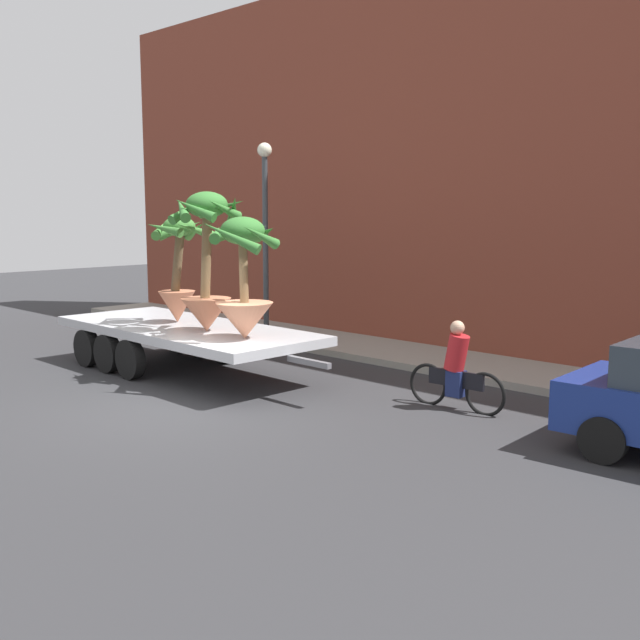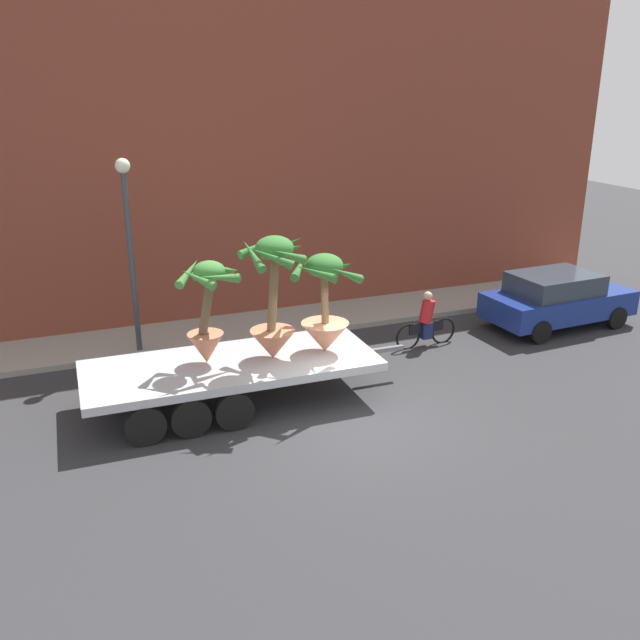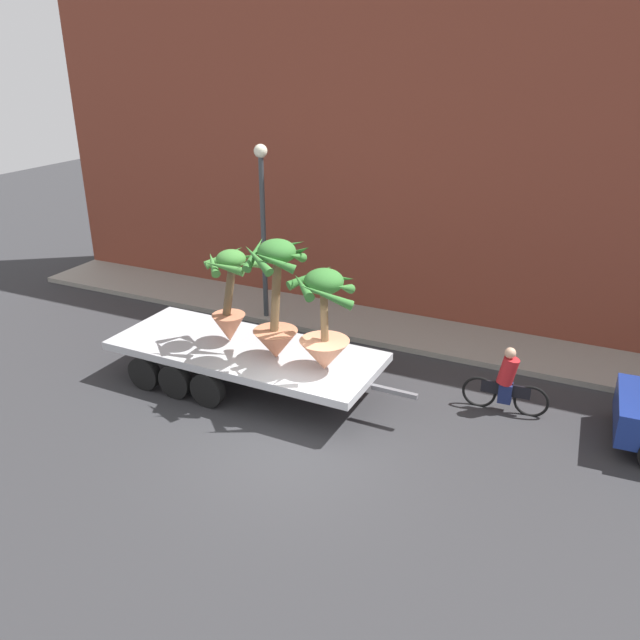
{
  "view_description": "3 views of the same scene",
  "coord_description": "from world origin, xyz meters",
  "px_view_note": "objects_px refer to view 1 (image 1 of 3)",
  "views": [
    {
      "loc": [
        10.36,
        -7.27,
        3.32
      ],
      "look_at": [
        0.69,
        2.72,
        1.28
      ],
      "focal_mm": 42.01,
      "sensor_mm": 36.0,
      "label": 1
    },
    {
      "loc": [
        -5.42,
        -11.6,
        6.72
      ],
      "look_at": [
        -0.02,
        2.02,
        1.55
      ],
      "focal_mm": 38.41,
      "sensor_mm": 36.0,
      "label": 2
    },
    {
      "loc": [
        5.09,
        -9.56,
        7.33
      ],
      "look_at": [
        -0.56,
        2.29,
        1.74
      ],
      "focal_mm": 36.25,
      "sensor_mm": 36.0,
      "label": 3
    }
  ],
  "objects_px": {
    "potted_palm_rear": "(244,284)",
    "cyclist": "(456,370)",
    "potted_palm_front": "(178,269)",
    "flatbed_trailer": "(179,334)",
    "potted_palm_middle": "(207,264)",
    "street_lamp": "(265,214)"
  },
  "relations": [
    {
      "from": "flatbed_trailer",
      "to": "potted_palm_middle",
      "type": "distance_m",
      "value": 1.93
    },
    {
      "from": "flatbed_trailer",
      "to": "street_lamp",
      "type": "relative_size",
      "value": 1.51
    },
    {
      "from": "potted_palm_front",
      "to": "potted_palm_rear",
      "type": "bearing_deg",
      "value": -7.75
    },
    {
      "from": "potted_palm_rear",
      "to": "cyclist",
      "type": "xyz_separation_m",
      "value": [
        3.55,
        1.63,
        -1.32
      ]
    },
    {
      "from": "potted_palm_middle",
      "to": "flatbed_trailer",
      "type": "bearing_deg",
      "value": 173.2
    },
    {
      "from": "potted_palm_middle",
      "to": "cyclist",
      "type": "relative_size",
      "value": 1.47
    },
    {
      "from": "cyclist",
      "to": "potted_palm_front",
      "type": "bearing_deg",
      "value": -168.04
    },
    {
      "from": "potted_palm_rear",
      "to": "cyclist",
      "type": "relative_size",
      "value": 1.21
    },
    {
      "from": "potted_palm_rear",
      "to": "potted_palm_front",
      "type": "bearing_deg",
      "value": 172.25
    },
    {
      "from": "potted_palm_rear",
      "to": "potted_palm_middle",
      "type": "bearing_deg",
      "value": 177.3
    },
    {
      "from": "potted_palm_middle",
      "to": "potted_palm_front",
      "type": "xyz_separation_m",
      "value": [
        -1.36,
        0.29,
        -0.19
      ]
    },
    {
      "from": "potted_palm_rear",
      "to": "street_lamp",
      "type": "xyz_separation_m",
      "value": [
        -3.61,
        3.77,
        1.24
      ]
    },
    {
      "from": "potted_palm_rear",
      "to": "potted_palm_front",
      "type": "relative_size",
      "value": 1.0
    },
    {
      "from": "potted_palm_middle",
      "to": "street_lamp",
      "type": "distance_m",
      "value": 4.55
    },
    {
      "from": "street_lamp",
      "to": "flatbed_trailer",
      "type": "bearing_deg",
      "value": -70.46
    },
    {
      "from": "flatbed_trailer",
      "to": "potted_palm_front",
      "type": "bearing_deg",
      "value": 139.95
    },
    {
      "from": "flatbed_trailer",
      "to": "cyclist",
      "type": "distance_m",
      "value": 6.07
    },
    {
      "from": "potted_palm_middle",
      "to": "potted_palm_front",
      "type": "height_order",
      "value": "potted_palm_middle"
    },
    {
      "from": "potted_palm_middle",
      "to": "potted_palm_rear",
      "type": "bearing_deg",
      "value": -2.7
    },
    {
      "from": "potted_palm_middle",
      "to": "potted_palm_front",
      "type": "relative_size",
      "value": 1.21
    },
    {
      "from": "potted_palm_middle",
      "to": "cyclist",
      "type": "distance_m",
      "value": 5.23
    },
    {
      "from": "street_lamp",
      "to": "potted_palm_middle",
      "type": "bearing_deg",
      "value": -56.56
    }
  ]
}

